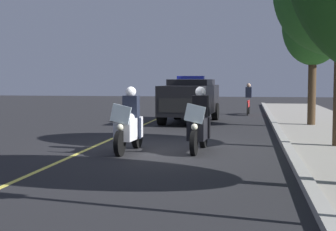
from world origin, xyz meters
TOP-DOWN VIEW (x-y plane):
  - ground_plane at (0.00, 0.00)m, footprint 80.00×80.00m
  - curb_strip at (0.00, 3.28)m, footprint 48.00×0.24m
  - lane_stripe_center at (0.00, -2.10)m, footprint 48.00×0.12m
  - police_motorcycle_lead_left at (0.76, -0.88)m, footprint 2.14×0.61m
  - police_motorcycle_lead_right at (0.35, 0.94)m, footprint 2.14×0.61m
  - police_suv at (-8.27, -0.31)m, footprint 5.02×2.35m
  - cyclist_background at (-13.39, 2.22)m, footprint 1.76×0.34m
  - tree_far_back at (-6.95, 4.70)m, footprint 2.43×2.43m

SIDE VIEW (x-z plane):
  - ground_plane at x=0.00m, z-range 0.00..0.00m
  - lane_stripe_center at x=0.00m, z-range 0.00..0.01m
  - curb_strip at x=0.00m, z-range 0.00..0.15m
  - police_motorcycle_lead_left at x=0.76m, z-range -0.16..1.56m
  - police_motorcycle_lead_right at x=0.35m, z-range -0.16..1.56m
  - cyclist_background at x=-13.39m, z-range 0.00..1.69m
  - police_suv at x=-8.27m, z-range 0.04..2.09m
  - tree_far_back at x=-6.95m, z-range 1.24..6.75m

